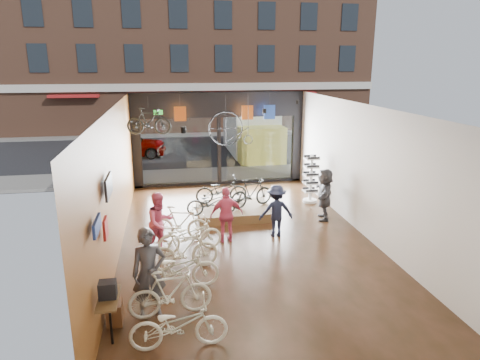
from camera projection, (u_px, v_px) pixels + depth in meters
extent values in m
cube|color=black|center=(246.00, 240.00, 12.37)|extent=(7.00, 12.00, 0.04)
cube|color=black|center=(246.00, 106.00, 11.35)|extent=(7.00, 12.00, 0.04)
cube|color=brown|center=(115.00, 182.00, 11.28)|extent=(0.04, 12.00, 3.80)
cube|color=beige|center=(365.00, 170.00, 12.44)|extent=(0.04, 12.00, 3.80)
cube|color=beige|center=(323.00, 281.00, 6.14)|extent=(7.00, 0.04, 3.80)
cube|color=#198C26|center=(158.00, 112.00, 16.74)|extent=(0.35, 0.06, 0.18)
cube|color=black|center=(201.00, 145.00, 26.61)|extent=(30.00, 18.00, 0.02)
cube|color=slate|center=(216.00, 175.00, 19.19)|extent=(30.00, 2.40, 0.12)
cube|color=slate|center=(196.00, 133.00, 30.39)|extent=(30.00, 2.00, 0.12)
cube|color=brown|center=(191.00, 33.00, 30.92)|extent=(26.00, 5.00, 14.00)
imported|color=gray|center=(124.00, 144.00, 22.84)|extent=(4.34, 1.75, 1.48)
imported|color=beige|center=(179.00, 325.00, 7.56)|extent=(1.75, 0.61, 0.92)
imported|color=beige|center=(170.00, 293.00, 8.51)|extent=(1.72, 0.64, 1.01)
imported|color=beige|center=(178.00, 269.00, 9.58)|extent=(1.83, 0.67, 0.96)
imported|color=beige|center=(184.00, 250.00, 10.44)|extent=(1.76, 0.69, 1.03)
imported|color=beige|center=(190.00, 236.00, 11.45)|extent=(1.83, 0.94, 0.92)
imported|color=beige|center=(180.00, 223.00, 12.19)|extent=(1.76, 0.89, 1.02)
cube|color=brown|center=(234.00, 211.00, 14.24)|extent=(2.40, 1.80, 0.30)
imported|color=black|center=(211.00, 203.00, 13.37)|extent=(1.56, 0.58, 0.81)
imported|color=black|center=(252.00, 193.00, 14.12)|extent=(1.64, 0.98, 0.95)
imported|color=black|center=(221.00, 190.00, 14.48)|extent=(1.75, 0.63, 0.92)
imported|color=#3F3F44|center=(149.00, 273.00, 8.44)|extent=(0.74, 0.54, 1.86)
imported|color=#CC4C72|center=(160.00, 223.00, 11.33)|extent=(1.03, 0.98, 1.67)
imported|color=#CC4C72|center=(227.00, 215.00, 12.03)|extent=(0.97, 0.47, 1.61)
imported|color=#161C33|center=(276.00, 211.00, 12.43)|extent=(1.01, 0.60, 1.55)
imported|color=#3F3F44|center=(325.00, 194.00, 13.76)|extent=(0.94, 1.64, 1.68)
imported|color=black|center=(149.00, 121.00, 15.12)|extent=(1.63, 0.71, 0.95)
cube|color=#CC5919|center=(180.00, 114.00, 16.23)|extent=(0.45, 0.03, 0.55)
cube|color=#CC5919|center=(247.00, 113.00, 16.66)|extent=(0.45, 0.03, 0.55)
cube|color=#1E3F99|center=(269.00, 112.00, 16.81)|extent=(0.45, 0.03, 0.55)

